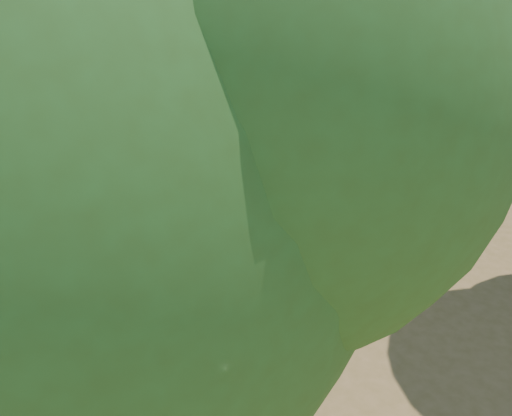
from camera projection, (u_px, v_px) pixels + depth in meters
ground at (269, 248)px, 15.35m from camera, size 90.00×90.00×0.00m
track at (269, 246)px, 15.32m from camera, size 22.00×1.00×0.10m
locomotive at (35, 265)px, 11.34m from camera, size 2.62×1.23×3.01m
carriage_front at (169, 260)px, 13.33m from camera, size 3.37×1.38×1.75m
carriage_rear at (286, 220)px, 15.26m from camera, size 3.37×1.38×1.75m
oak_sw at (44, 151)px, 4.21m from camera, size 7.08×6.23×8.96m
fence at (159, 157)px, 21.04m from camera, size 18.10×0.10×1.00m
shrub_mid_w at (68, 153)px, 20.11m from camera, size 2.98×2.29×2.06m
shrub_mid_e at (262, 123)px, 25.08m from camera, size 2.09×1.61×1.45m
shrub_east at (245, 124)px, 24.52m from camera, size 2.45×1.89×1.70m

